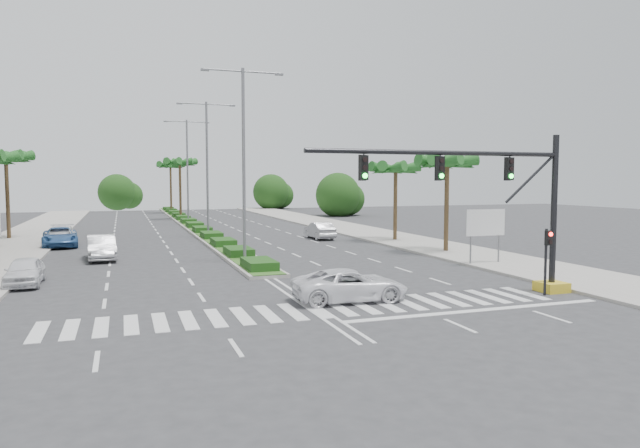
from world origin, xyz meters
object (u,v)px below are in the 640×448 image
object	(u,v)px
car_crossing	(350,285)
car_right	(320,230)
car_parked_b	(101,247)
car_parked_d	(61,236)
car_parked_a	(25,271)
car_parked_c	(60,237)

from	to	relation	value
car_crossing	car_right	xyz separation A→B (m)	(7.20, 24.76, 0.05)
car_right	car_parked_b	bearing A→B (deg)	23.56
car_parked_b	car_parked_d	size ratio (longest dim) A/B	0.90
car_parked_a	car_parked_c	xyz separation A→B (m)	(0.00, 17.07, 0.07)
car_crossing	car_right	size ratio (longest dim) A/B	1.11
car_parked_b	car_parked_c	world-z (taller)	car_parked_b
car_parked_d	car_parked_b	bearing A→B (deg)	-72.53
car_parked_c	car_crossing	xyz separation A→B (m)	(13.72, -25.69, -0.07)
car_parked_c	car_right	bearing A→B (deg)	-7.73
car_parked_a	car_right	distance (m)	26.43
car_parked_a	car_parked_d	bearing A→B (deg)	89.50
car_parked_d	car_parked_c	bearing A→B (deg)	-91.68
car_parked_b	car_right	distance (m)	19.28
car_parked_c	car_parked_b	bearing A→B (deg)	-74.56
car_parked_a	car_parked_d	size ratio (longest dim) A/B	0.75
car_parked_d	car_crossing	xyz separation A→B (m)	(13.72, -26.41, -0.09)
car_parked_b	car_parked_d	world-z (taller)	car_parked_b
car_crossing	car_parked_d	bearing A→B (deg)	30.53
car_parked_b	car_right	size ratio (longest dim) A/B	1.08
car_parked_c	car_crossing	bearing A→B (deg)	-67.06
car_crossing	car_parked_b	bearing A→B (deg)	34.65
car_parked_c	car_parked_d	size ratio (longest dim) A/B	1.01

